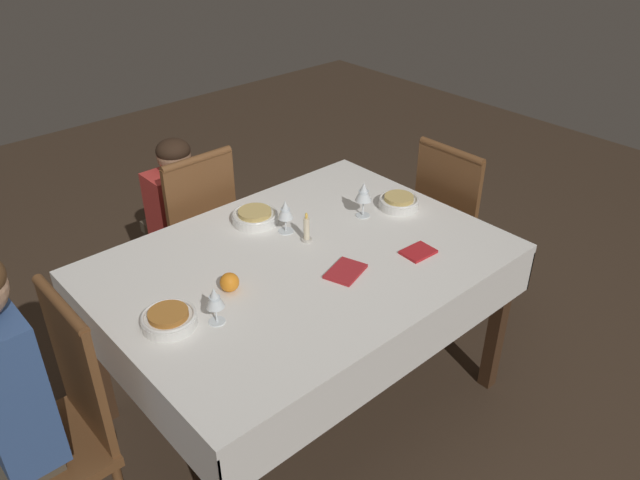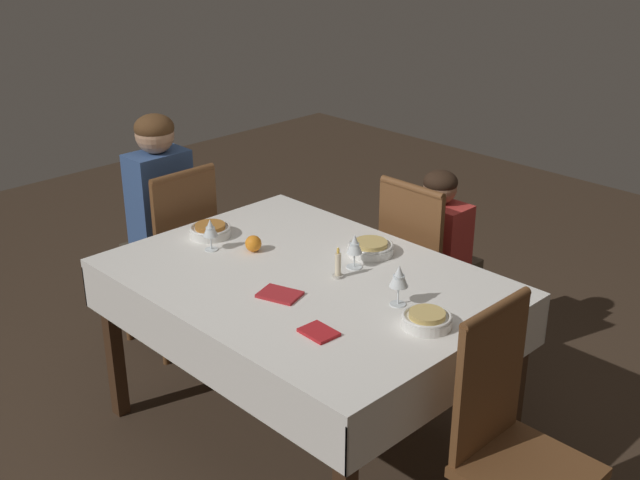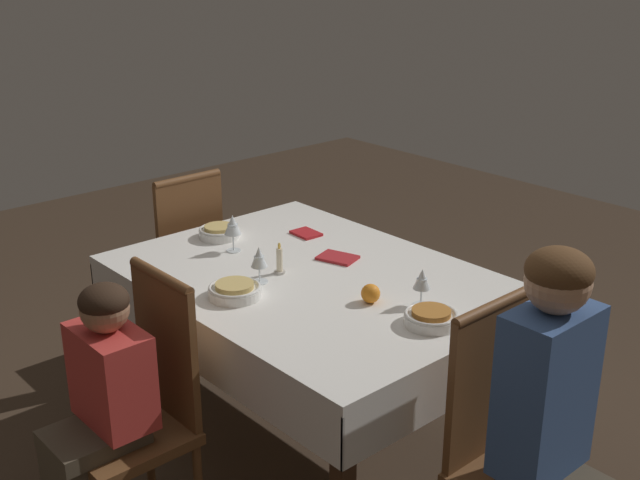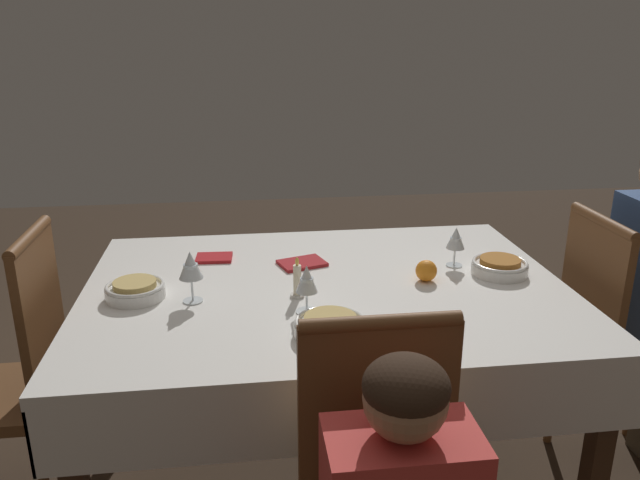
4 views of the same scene
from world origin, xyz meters
TOP-DOWN VIEW (x-y plane):
  - ground_plane at (0.00, 0.00)m, footprint 8.00×8.00m
  - dining_table at (0.00, 0.00)m, footprint 1.56×1.14m
  - chair_east at (1.01, -0.06)m, footprint 0.40×0.39m
  - chair_south at (0.02, -0.80)m, footprint 0.39×0.40m
  - chair_west at (-1.01, 0.01)m, footprint 0.40×0.39m
  - person_adult_denim at (1.16, -0.06)m, footprint 0.34×0.30m
  - person_child_red at (0.02, -0.97)m, footprint 0.30×0.33m
  - bowl_east at (0.60, 0.02)m, footprint 0.19×0.19m
  - wine_glass_east at (0.47, 0.11)m, footprint 0.06×0.06m
  - bowl_south at (-0.04, -0.35)m, footprint 0.20×0.20m
  - wine_glass_south at (-0.08, -0.20)m, footprint 0.07×0.07m
  - bowl_west at (-0.60, -0.03)m, footprint 0.18×0.18m
  - wine_glass_west at (-0.42, -0.08)m, footprint 0.07×0.07m
  - candle_centerpiece at (-0.10, -0.09)m, footprint 0.05×0.05m
  - orange_fruit at (0.33, -0.01)m, footprint 0.07×0.07m
  - napkin_red_folded at (-0.37, 0.29)m, footprint 0.13×0.10m
  - napkin_spare_side at (-0.06, 0.19)m, footprint 0.18×0.16m

SIDE VIEW (x-z plane):
  - ground_plane at x=0.00m, z-range 0.00..0.00m
  - chair_east at x=1.01m, z-range 0.03..1.03m
  - chair_south at x=0.02m, z-range 0.03..1.03m
  - chair_west at x=-1.01m, z-range 0.03..1.03m
  - person_child_red at x=0.02m, z-range 0.05..1.06m
  - person_adult_denim at x=1.16m, z-range 0.08..1.31m
  - dining_table at x=0.00m, z-range 0.31..1.08m
  - napkin_spare_side at x=-0.06m, z-range 0.77..0.79m
  - napkin_red_folded at x=-0.37m, z-range 0.77..0.79m
  - bowl_south at x=-0.04m, z-range 0.77..0.83m
  - bowl_east at x=0.60m, z-range 0.77..0.83m
  - bowl_west at x=-0.60m, z-range 0.77..0.83m
  - orange_fruit at x=0.33m, z-range 0.77..0.85m
  - candle_centerpiece at x=-0.10m, z-range 0.76..0.89m
  - wine_glass_east at x=0.47m, z-range 0.80..0.94m
  - wine_glass_south at x=-0.08m, z-range 0.80..0.95m
  - wine_glass_west at x=-0.42m, z-range 0.81..0.97m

